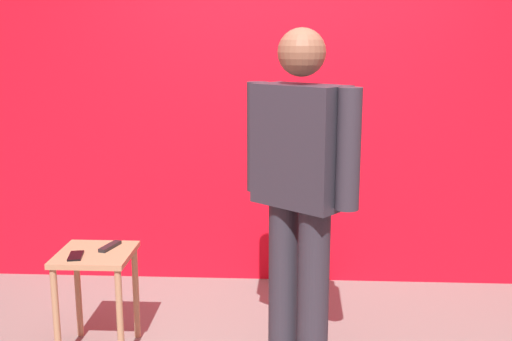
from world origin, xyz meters
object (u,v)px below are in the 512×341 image
(side_table, at_px, (96,273))
(cell_phone, at_px, (76,256))
(standing_person, at_px, (300,183))
(tv_remote, at_px, (110,246))

(side_table, distance_m, cell_phone, 0.17)
(standing_person, distance_m, tv_remote, 1.13)
(side_table, height_order, tv_remote, tv_remote)
(tv_remote, bearing_deg, cell_phone, -117.91)
(standing_person, xyz_separation_m, tv_remote, (-1.05, 0.11, -0.40))
(side_table, bearing_deg, cell_phone, -134.97)
(standing_person, relative_size, side_table, 3.04)
(standing_person, bearing_deg, tv_remote, 174.10)
(cell_phone, height_order, tv_remote, tv_remote)
(side_table, height_order, cell_phone, cell_phone)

